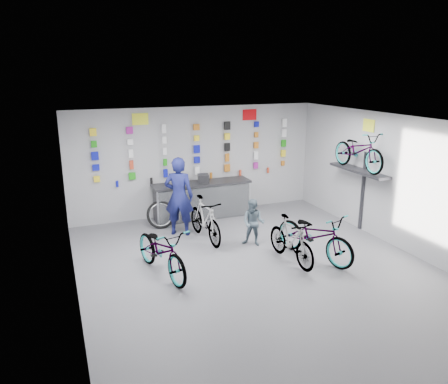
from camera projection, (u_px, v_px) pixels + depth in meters
name	position (u px, v px, depth m)	size (l,w,h in m)	color
floor	(258.00, 269.00, 8.93)	(8.00, 8.00, 0.00)	#58585D
ceiling	(261.00, 122.00, 8.12)	(8.00, 8.00, 0.00)	white
wall_back	(196.00, 161.00, 12.11)	(7.00, 7.00, 0.00)	#ADADAF
wall_front	(415.00, 293.00, 4.94)	(7.00, 7.00, 0.00)	#ADADAF
wall_left	(71.00, 221.00, 7.29)	(8.00, 8.00, 0.00)	#ADADAF
wall_right	(400.00, 183.00, 9.76)	(8.00, 8.00, 0.00)	#ADADAF
counter	(202.00, 200.00, 11.97)	(2.70, 0.66, 1.00)	black
merch_wall	(196.00, 151.00, 11.95)	(5.56, 0.08, 1.57)	yellow
wall_bracket	(359.00, 174.00, 10.78)	(0.39, 1.90, 2.00)	#333338
sign_left	(140.00, 119.00, 11.23)	(0.42, 0.02, 0.30)	#F5FF32
sign_right	(250.00, 115.00, 12.33)	(0.42, 0.02, 0.30)	red
sign_side	(369.00, 125.00, 10.52)	(0.02, 0.40, 0.30)	#F5FF32
bike_left	(162.00, 251.00, 8.58)	(0.68, 1.96, 1.03)	gray
bike_center	(291.00, 240.00, 9.16)	(0.46, 1.63, 0.98)	gray
bike_right	(315.00, 235.00, 9.33)	(0.70, 2.02, 1.06)	gray
bike_service	(205.00, 219.00, 10.34)	(0.49, 1.74, 1.04)	gray
bike_wall	(359.00, 150.00, 10.60)	(0.63, 1.80, 0.95)	gray
clerk	(179.00, 196.00, 10.61)	(0.71, 0.47, 1.95)	#13184F
customer	(253.00, 223.00, 10.03)	(0.54, 0.42, 1.11)	slate
spare_wheel	(161.00, 215.00, 11.23)	(0.76, 0.37, 0.72)	black
register	(203.00, 178.00, 11.82)	(0.28, 0.30, 0.22)	black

